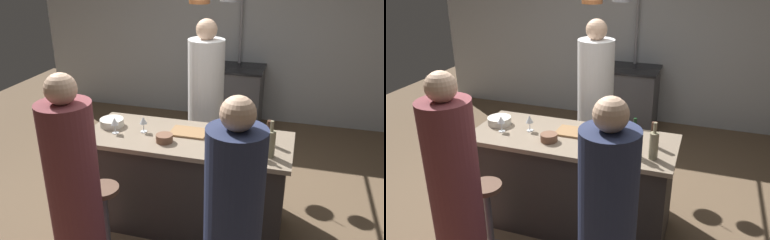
{
  "view_description": "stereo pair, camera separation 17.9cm",
  "coord_description": "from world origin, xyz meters",
  "views": [
    {
      "loc": [
        0.89,
        -2.96,
        2.35
      ],
      "look_at": [
        0.0,
        0.15,
        1.0
      ],
      "focal_mm": 36.85,
      "sensor_mm": 36.0,
      "label": 1
    },
    {
      "loc": [
        1.06,
        -2.91,
        2.35
      ],
      "look_at": [
        0.0,
        0.15,
        1.0
      ],
      "focal_mm": 36.85,
      "sensor_mm": 36.0,
      "label": 2
    }
  ],
  "objects": [
    {
      "name": "wine_bottle_red",
      "position": [
        0.57,
        -0.16,
        1.02
      ],
      "size": [
        0.07,
        0.07,
        0.31
      ],
      "color": "#143319",
      "rests_on": "kitchen_island"
    },
    {
      "name": "kitchen_island",
      "position": [
        0.0,
        0.0,
        0.45
      ],
      "size": [
        1.8,
        0.72,
        0.9
      ],
      "color": "#332D2B",
      "rests_on": "ground_plane"
    },
    {
      "name": "wine_bottle_dark",
      "position": [
        0.34,
        0.25,
        1.02
      ],
      "size": [
        0.07,
        0.07,
        0.31
      ],
      "color": "black",
      "rests_on": "kitchen_island"
    },
    {
      "name": "overhead_pot_rack",
      "position": [
        -0.07,
        2.06,
        1.61
      ],
      "size": [
        0.57,
        1.38,
        2.17
      ],
      "color": "gray",
      "rests_on": "ground_plane"
    },
    {
      "name": "stove_range",
      "position": [
        0.0,
        2.45,
        0.45
      ],
      "size": [
        0.8,
        0.64,
        0.89
      ],
      "color": "#47474C",
      "rests_on": "ground_plane"
    },
    {
      "name": "wine_glass_near_right_guest",
      "position": [
        -0.64,
        -0.09,
        1.01
      ],
      "size": [
        0.07,
        0.07,
        0.15
      ],
      "color": "silver",
      "rests_on": "kitchen_island"
    },
    {
      "name": "bar_stool_left",
      "position": [
        -0.51,
        -0.62,
        0.38
      ],
      "size": [
        0.28,
        0.28,
        0.68
      ],
      "color": "#4C4C51",
      "rests_on": "ground_plane"
    },
    {
      "name": "chef",
      "position": [
        -0.05,
        0.86,
        0.83
      ],
      "size": [
        0.38,
        0.38,
        1.79
      ],
      "color": "white",
      "rests_on": "ground_plane"
    },
    {
      "name": "wine_glass_by_chef",
      "position": [
        -0.41,
        -0.0,
        1.01
      ],
      "size": [
        0.07,
        0.07,
        0.15
      ],
      "color": "silver",
      "rests_on": "kitchen_island"
    },
    {
      "name": "pepper_mill",
      "position": [
        0.69,
        0.06,
        1.01
      ],
      "size": [
        0.05,
        0.05,
        0.21
      ],
      "primitive_type": "cylinder",
      "color": "#382319",
      "rests_on": "kitchen_island"
    },
    {
      "name": "wine_bottle_white",
      "position": [
        0.72,
        -0.16,
        1.02
      ],
      "size": [
        0.07,
        0.07,
        0.3
      ],
      "color": "gray",
      "rests_on": "kitchen_island"
    },
    {
      "name": "cutting_board",
      "position": [
        -0.01,
        0.08,
        0.91
      ],
      "size": [
        0.32,
        0.22,
        0.02
      ],
      "primitive_type": "cube",
      "color": "#997047",
      "rests_on": "kitchen_island"
    },
    {
      "name": "back_wall",
      "position": [
        0.0,
        2.85,
        1.3
      ],
      "size": [
        6.4,
        0.16,
        2.6
      ],
      "primitive_type": "cube",
      "color": "#B2B7BC",
      "rests_on": "ground_plane"
    },
    {
      "name": "ground_plane",
      "position": [
        0.0,
        0.0,
        0.0
      ],
      "size": [
        9.0,
        9.0,
        0.0
      ],
      "primitive_type": "plane",
      "color": "brown"
    },
    {
      "name": "guest_right",
      "position": [
        0.59,
        -1.01,
        0.78
      ],
      "size": [
        0.35,
        0.35,
        1.67
      ],
      "color": "#262D4C",
      "rests_on": "ground_plane"
    },
    {
      "name": "mixing_bowl_ceramic",
      "position": [
        -0.74,
        0.04,
        0.94
      ],
      "size": [
        0.22,
        0.22,
        0.07
      ],
      "primitive_type": "cylinder",
      "color": "silver",
      "rests_on": "kitchen_island"
    },
    {
      "name": "wine_glass_near_left_guest",
      "position": [
        0.35,
        -0.02,
        1.01
      ],
      "size": [
        0.07,
        0.07,
        0.15
      ],
      "color": "silver",
      "rests_on": "kitchen_island"
    },
    {
      "name": "guest_left",
      "position": [
        -0.52,
        -0.97,
        0.79
      ],
      "size": [
        0.36,
        0.36,
        1.7
      ],
      "color": "brown",
      "rests_on": "ground_plane"
    },
    {
      "name": "mixing_bowl_wooden",
      "position": [
        -0.16,
        -0.14,
        0.93
      ],
      "size": [
        0.14,
        0.14,
        0.07
      ],
      "primitive_type": "cylinder",
      "color": "brown",
      "rests_on": "kitchen_island"
    }
  ]
}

